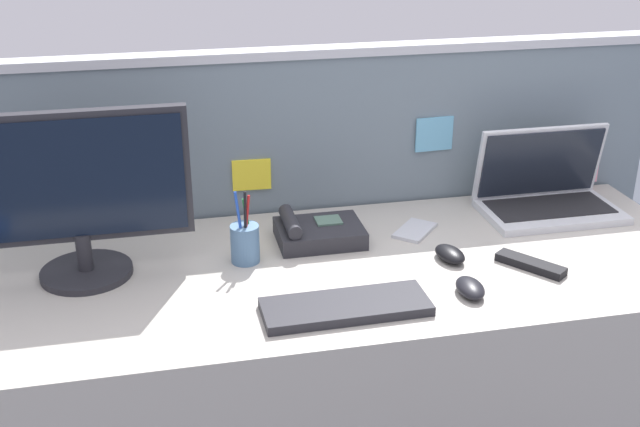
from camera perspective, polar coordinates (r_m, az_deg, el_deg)
The scene contains 11 objects.
desk at distance 2.11m, azimuth 0.30°, elevation -12.81°, with size 1.94×0.71×0.74m, color #ADA89E.
cubicle_divider at distance 2.32m, azimuth -1.79°, elevation -2.59°, with size 2.14×0.08×1.19m.
desktop_monitor at distance 1.87m, azimuth -17.20°, elevation 1.67°, with size 0.52×0.21×0.40m.
laptop at distance 2.29m, azimuth 16.01°, elevation 1.62°, with size 0.37×0.23×0.23m.
desk_phone at distance 2.03m, azimuth -0.24°, elevation -1.34°, with size 0.22×0.16×0.08m.
keyboard_main at distance 1.72m, azimuth 1.76°, elevation -6.77°, with size 0.37×0.13×0.02m, color #232328.
computer_mouse_right_hand at distance 1.96m, azimuth 9.37°, elevation -2.91°, with size 0.06×0.10×0.03m, color black.
computer_mouse_left_hand at distance 1.82m, azimuth 10.79°, elevation -5.30°, with size 0.06×0.10×0.03m, color black.
pen_cup at distance 1.92m, azimuth -5.44°, elevation -2.10°, with size 0.07×0.07×0.19m.
cell_phone_silver_slab at distance 2.10m, azimuth 6.86°, elevation -1.22°, with size 0.08×0.13×0.01m, color #B7BAC1.
tv_remote at distance 1.97m, azimuth 14.97°, elevation -3.56°, with size 0.04×0.17×0.02m, color black.
Camera 1 is at (-0.37, -1.65, 1.62)m, focal length 44.29 mm.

